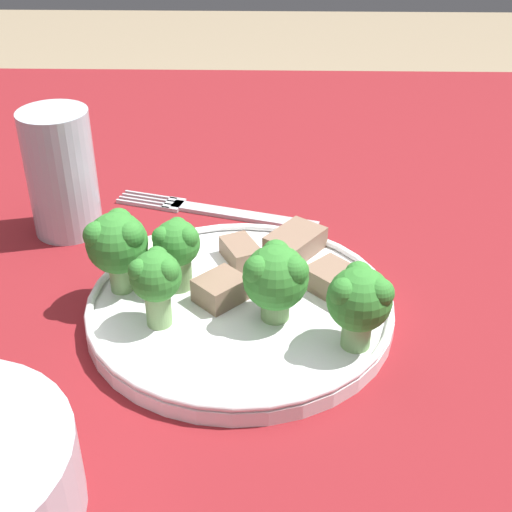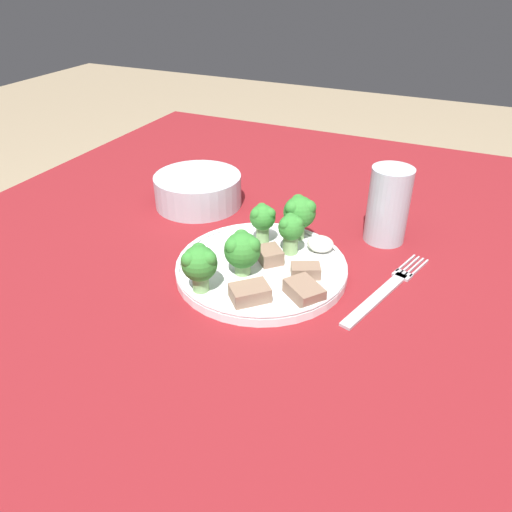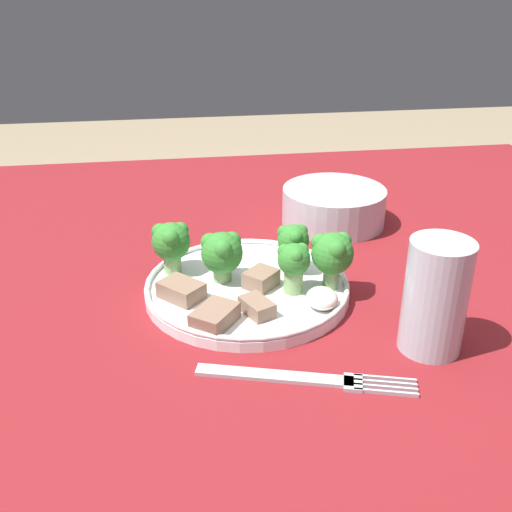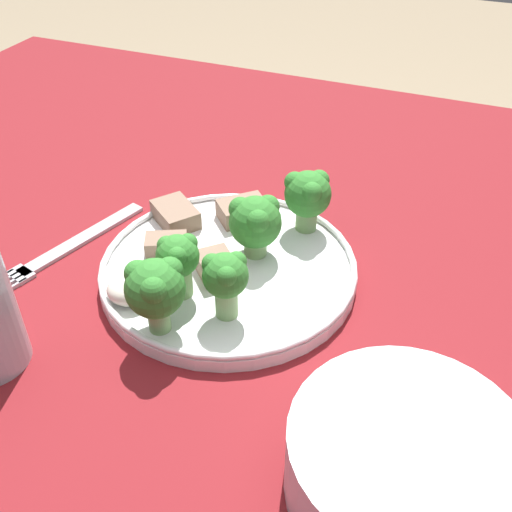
# 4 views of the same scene
# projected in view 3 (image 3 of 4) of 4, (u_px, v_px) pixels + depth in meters

# --- Properties ---
(table) EXTENTS (1.16, 1.12, 0.72)m
(table) POSITION_uv_depth(u_px,v_px,m) (312.00, 366.00, 0.72)
(table) COLOR maroon
(table) RESTS_ON ground_plane
(dinner_plate) EXTENTS (0.24, 0.24, 0.02)m
(dinner_plate) POSITION_uv_depth(u_px,v_px,m) (247.00, 287.00, 0.69)
(dinner_plate) COLOR white
(dinner_plate) RESTS_ON table
(fork) EXTENTS (0.08, 0.20, 0.00)m
(fork) POSITION_uv_depth(u_px,v_px,m) (303.00, 378.00, 0.55)
(fork) COLOR #B2B2B7
(fork) RESTS_ON table
(cream_bowl) EXTENTS (0.15, 0.15, 0.05)m
(cream_bowl) POSITION_uv_depth(u_px,v_px,m) (333.00, 207.00, 0.87)
(cream_bowl) COLOR #B7BCC6
(cream_bowl) RESTS_ON table
(drinking_glass) EXTENTS (0.06, 0.06, 0.12)m
(drinking_glass) POSITION_uv_depth(u_px,v_px,m) (435.00, 303.00, 0.58)
(drinking_glass) COLOR #B2C1CC
(drinking_glass) RESTS_ON table
(broccoli_floret_near_rim_left) EXTENTS (0.05, 0.05, 0.06)m
(broccoli_floret_near_rim_left) POSITION_uv_depth(u_px,v_px,m) (222.00, 252.00, 0.69)
(broccoli_floret_near_rim_left) COLOR #7FA866
(broccoli_floret_near_rim_left) RESTS_ON dinner_plate
(broccoli_floret_center_left) EXTENTS (0.04, 0.04, 0.06)m
(broccoli_floret_center_left) POSITION_uv_depth(u_px,v_px,m) (293.00, 242.00, 0.70)
(broccoli_floret_center_left) COLOR #7FA866
(broccoli_floret_center_left) RESTS_ON dinner_plate
(broccoli_floret_back_left) EXTENTS (0.04, 0.04, 0.06)m
(broccoli_floret_back_left) POSITION_uv_depth(u_px,v_px,m) (294.00, 262.00, 0.66)
(broccoli_floret_back_left) COLOR #7FA866
(broccoli_floret_back_left) RESTS_ON dinner_plate
(broccoli_floret_front_left) EXTENTS (0.05, 0.05, 0.06)m
(broccoli_floret_front_left) POSITION_uv_depth(u_px,v_px,m) (171.00, 242.00, 0.70)
(broccoli_floret_front_left) COLOR #7FA866
(broccoli_floret_front_left) RESTS_ON dinner_plate
(broccoli_floret_center_back) EXTENTS (0.05, 0.05, 0.07)m
(broccoli_floret_center_back) POSITION_uv_depth(u_px,v_px,m) (332.00, 253.00, 0.67)
(broccoli_floret_center_back) COLOR #7FA866
(broccoli_floret_center_back) RESTS_ON dinner_plate
(meat_slice_front_slice) EXTENTS (0.06, 0.06, 0.02)m
(meat_slice_front_slice) POSITION_uv_depth(u_px,v_px,m) (181.00, 290.00, 0.66)
(meat_slice_front_slice) COLOR #846651
(meat_slice_front_slice) RESTS_ON dinner_plate
(meat_slice_middle_slice) EXTENTS (0.05, 0.04, 0.02)m
(meat_slice_middle_slice) POSITION_uv_depth(u_px,v_px,m) (257.00, 307.00, 0.63)
(meat_slice_middle_slice) COLOR #846651
(meat_slice_middle_slice) RESTS_ON dinner_plate
(meat_slice_rear_slice) EXTENTS (0.06, 0.06, 0.02)m
(meat_slice_rear_slice) POSITION_uv_depth(u_px,v_px,m) (215.00, 317.00, 0.61)
(meat_slice_rear_slice) COLOR #846651
(meat_slice_rear_slice) RESTS_ON dinner_plate
(meat_slice_edge_slice) EXTENTS (0.05, 0.05, 0.02)m
(meat_slice_edge_slice) POSITION_uv_depth(u_px,v_px,m) (261.00, 279.00, 0.68)
(meat_slice_edge_slice) COLOR #846651
(meat_slice_edge_slice) RESTS_ON dinner_plate
(sauce_dollop) EXTENTS (0.04, 0.03, 0.02)m
(sauce_dollop) POSITION_uv_depth(u_px,v_px,m) (322.00, 298.00, 0.64)
(sauce_dollop) COLOR silver
(sauce_dollop) RESTS_ON dinner_plate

